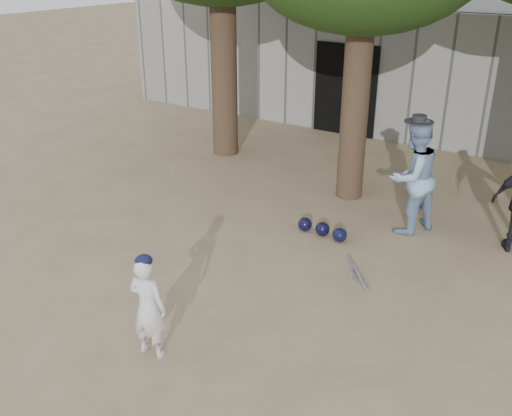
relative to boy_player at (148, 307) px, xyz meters
The scene contains 6 objects.
ground 1.53m from the boy_player, 117.17° to the left, with size 70.00×70.00×0.00m, color #937C5E.
boy_player is the anchor object (origin of this frame).
spectator_blue 4.83m from the boy_player, 73.55° to the left, with size 0.90×0.70×1.86m, color #83A1CB.
back_building 11.63m from the boy_player, 93.16° to the left, with size 16.00×5.24×3.00m.
helmet_row 3.72m from the boy_player, 85.40° to the left, with size 0.87×0.27×0.23m.
bat_pile 3.17m from the boy_player, 66.72° to the left, with size 0.63×0.74×0.06m.
Camera 1 is at (4.48, -5.00, 4.17)m, focal length 40.00 mm.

